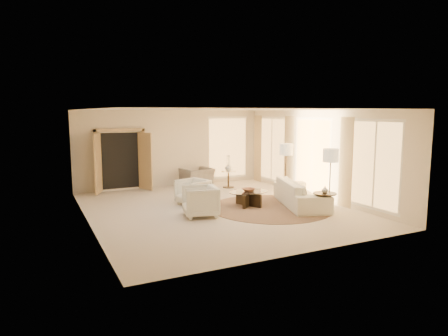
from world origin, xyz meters
name	(u,v)px	position (x,y,z in m)	size (l,w,h in m)	color
room	(217,160)	(0.00, 0.00, 1.40)	(7.04, 8.04, 2.83)	beige
windows_right	(314,156)	(3.45, 0.10, 1.35)	(0.10, 6.40, 2.40)	#F4B761
window_back_corner	(228,147)	(2.30, 3.95, 1.35)	(1.70, 0.10, 2.40)	#F4B761
curtains_right	(296,155)	(3.40, 1.00, 1.30)	(0.06, 5.20, 2.60)	tan
french_doors	(121,161)	(-1.90, 3.82, 1.07)	(1.95, 0.66, 2.16)	tan
area_rug	(270,208)	(1.43, -0.55, 0.01)	(3.51, 3.51, 0.01)	#442D20
sofa	(301,193)	(2.36, -0.72, 0.37)	(2.55, 1.00, 0.74)	white
armchair_left	(193,191)	(-0.42, 0.84, 0.41)	(0.81, 0.76, 0.83)	white
armchair_right	(200,200)	(-0.75, -0.53, 0.44)	(0.86, 0.81, 0.89)	white
accent_chair	(197,174)	(0.76, 3.40, 0.46)	(1.06, 0.69, 0.92)	gray
coffee_table	(249,197)	(0.96, -0.09, 0.27)	(1.40, 1.40, 0.43)	black
end_table	(325,200)	(2.33, -1.81, 0.40)	(0.62, 0.62, 0.59)	black
side_table	(228,177)	(1.74, 2.78, 0.37)	(0.53, 0.53, 0.62)	#2D2218
floor_lamp_near	(286,152)	(2.60, 0.41, 1.48)	(0.42, 0.42, 1.74)	#2D2218
floor_lamp_far	(331,158)	(2.64, -1.63, 1.49)	(0.42, 0.42, 1.75)	#2D2218
bowl	(249,190)	(0.96, -0.09, 0.48)	(0.37, 0.37, 0.09)	brown
end_vase	(325,190)	(2.33, -1.81, 0.68)	(0.18, 0.18, 0.19)	white
side_vase	(228,167)	(1.74, 2.78, 0.75)	(0.25, 0.25, 0.27)	white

